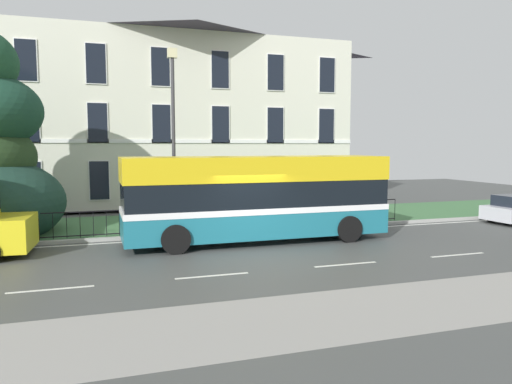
{
  "coord_description": "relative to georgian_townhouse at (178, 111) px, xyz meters",
  "views": [
    {
      "loc": [
        -4.9,
        -14.32,
        3.47
      ],
      "look_at": [
        1.19,
        4.13,
        1.62
      ],
      "focal_mm": 34.35,
      "sensor_mm": 36.0,
      "label": 1
    }
  ],
  "objects": [
    {
      "name": "single_decker_bus",
      "position": [
        0.58,
        -13.75,
        -3.96
      ],
      "size": [
        9.51,
        2.63,
        3.08
      ],
      "rotation": [
        0.0,
        0.0,
        0.0
      ],
      "color": "#1D6B7E",
      "rests_on": "ground_plane"
    },
    {
      "name": "ground_plane",
      "position": [
        -0.04,
        -14.95,
        -5.59
      ],
      "size": [
        60.0,
        56.0,
        0.18
      ],
      "color": "#434544"
    },
    {
      "name": "georgian_townhouse",
      "position": [
        0.0,
        0.0,
        0.0
      ],
      "size": [
        19.34,
        9.11,
        10.87
      ],
      "color": "beige",
      "rests_on": "ground_plane"
    },
    {
      "name": "iron_verge_railing",
      "position": [
        0.0,
        -11.66,
        -4.96
      ],
      "size": [
        15.64,
        0.04,
        0.97
      ],
      "color": "black",
      "rests_on": "ground_plane"
    },
    {
      "name": "street_lamp_post",
      "position": [
        -2.0,
        -11.22,
        -1.43
      ],
      "size": [
        0.36,
        0.24,
        7.06
      ],
      "color": "#333338",
      "rests_on": "ground_plane"
    }
  ]
}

